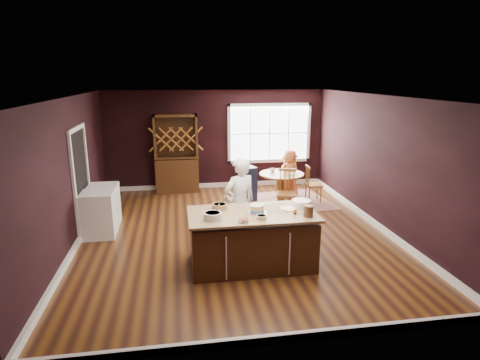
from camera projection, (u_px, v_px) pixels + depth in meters
name	position (u px, v px, depth m)	size (l,w,h in m)	color
room_shell	(234.00, 168.00, 7.72)	(7.00, 7.00, 7.00)	#5E3714
window	(269.00, 133.00, 11.23)	(2.36, 0.10, 1.66)	white
doorway	(82.00, 182.00, 7.92)	(0.08, 1.26, 2.13)	white
kitchen_island	(252.00, 240.00, 6.60)	(2.07, 1.08, 0.92)	#3E1F12
dining_table	(281.00, 182.00, 9.85)	(1.09, 1.09, 0.75)	#8E5F22
baker	(240.00, 203.00, 7.25)	(0.61, 0.40, 1.68)	white
layer_cake	(257.00, 209.00, 6.48)	(0.32, 0.32, 0.13)	#EAECCB
bowl_blue	(213.00, 216.00, 6.18)	(0.28, 0.28, 0.11)	silver
bowl_yellow	(220.00, 207.00, 6.65)	(0.25, 0.25, 0.09)	tan
bowl_pink	(244.00, 220.00, 6.06)	(0.16, 0.16, 0.06)	white
bowl_olive	(261.00, 217.00, 6.20)	(0.16, 0.16, 0.06)	white
drinking_glass	(280.00, 208.00, 6.50)	(0.07, 0.07, 0.13)	white
dinner_plate	(289.00, 209.00, 6.66)	(0.26, 0.26, 0.02)	#ECE9BD
white_tub	(301.00, 203.00, 6.77)	(0.33, 0.33, 0.11)	silver
stoneware_crock	(308.00, 211.00, 6.29)	(0.15, 0.15, 0.18)	#463324
toy_figurine	(295.00, 212.00, 6.41)	(0.05, 0.05, 0.09)	#F5AB01
rug	(281.00, 202.00, 9.99)	(2.38, 1.84, 0.01)	brown
chair_east	(314.00, 183.00, 10.01)	(0.39, 0.37, 0.93)	brown
chair_south	(287.00, 192.00, 9.06)	(0.44, 0.41, 1.04)	brown
chair_north	(286.00, 174.00, 10.63)	(0.45, 0.43, 1.08)	brown
seated_woman	(290.00, 174.00, 10.31)	(0.61, 0.40, 1.25)	#D4713B
high_chair	(248.00, 183.00, 10.07)	(0.37, 0.37, 0.91)	#1B2237
toddler	(249.00, 169.00, 10.00)	(0.18, 0.14, 0.26)	#8CA5BF
table_plate	(293.00, 174.00, 9.75)	(0.21, 0.21, 0.02)	beige
table_cup	(273.00, 170.00, 9.94)	(0.12, 0.12, 0.09)	white
hutch	(176.00, 154.00, 10.71)	(1.14, 0.48, 2.09)	#321E0E
washer	(99.00, 214.00, 7.82)	(0.62, 0.60, 0.89)	white
dryer	(104.00, 205.00, 8.43)	(0.60, 0.58, 0.87)	white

